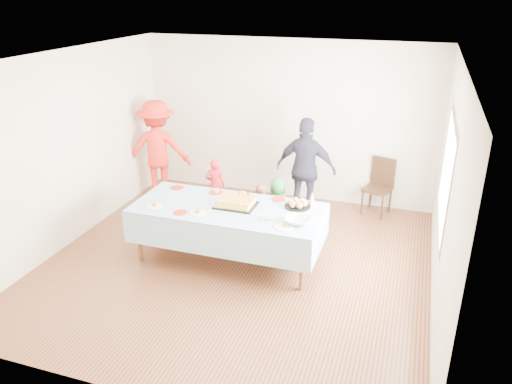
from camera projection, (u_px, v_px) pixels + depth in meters
ground at (237, 263)px, 6.75m from camera, size 5.00×5.00×0.00m
room_walls at (239, 137)px, 6.05m from camera, size 5.04×5.04×2.72m
party_table at (228, 211)px, 6.57m from camera, size 2.50×1.10×0.78m
birthday_cake at (236, 203)px, 6.57m from camera, size 0.53×0.41×0.09m
rolls_tray at (297, 204)px, 6.54m from camera, size 0.34×0.34×0.10m
punch_bowl at (298, 221)px, 6.09m from camera, size 0.32×0.32×0.08m
party_hat at (312, 198)px, 6.60m from camera, size 0.10×0.10×0.17m
fork_pile at (265, 216)px, 6.21m from camera, size 0.24×0.18×0.07m
plate_red_far_a at (177, 188)px, 7.16m from camera, size 0.19×0.19×0.01m
plate_red_far_b at (216, 192)px, 7.00m from camera, size 0.20×0.20×0.01m
plate_red_far_c at (243, 195)px, 6.91m from camera, size 0.19×0.19×0.01m
plate_red_far_d at (279, 199)px, 6.78m from camera, size 0.18×0.18×0.01m
plate_red_near at (180, 212)px, 6.38m from camera, size 0.18×0.18×0.01m
plate_white_left at (155, 206)px, 6.55m from camera, size 0.20×0.20×0.01m
plate_white_mid at (198, 213)px, 6.37m from camera, size 0.20×0.20×0.01m
plate_white_right at (284, 227)px, 6.01m from camera, size 0.24×0.24×0.01m
dining_chair at (380, 183)px, 8.07m from camera, size 0.50×0.50×0.92m
toddler_left at (215, 185)px, 8.16m from camera, size 0.37×0.29×0.89m
toddler_mid at (277, 206)px, 7.43m from camera, size 0.48×0.38×0.87m
toddler_right at (260, 210)px, 7.37m from camera, size 0.40×0.31×0.81m
adult_left at (158, 149)px, 8.59m from camera, size 1.25×0.95×1.71m
adult_right at (306, 169)px, 7.79m from camera, size 0.98×0.45×1.63m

